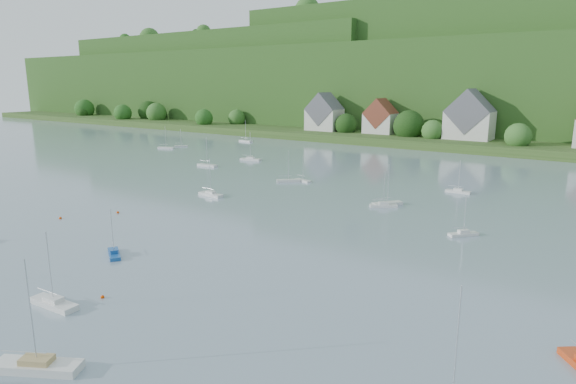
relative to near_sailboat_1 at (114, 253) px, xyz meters
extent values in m
cube|color=#2D491B|center=(2.69, 156.55, 1.11)|extent=(600.00, 60.00, 3.00)
cube|color=#1F4115|center=(2.69, 231.55, 19.61)|extent=(620.00, 160.00, 40.00)
cube|color=#1F4115|center=(-147.31, 216.55, 23.61)|extent=(200.00, 120.00, 52.00)
cube|color=#1F4115|center=(12.69, 226.55, 27.61)|extent=(240.00, 130.00, 60.00)
sphere|color=#2D5E22|center=(-159.53, 143.56, 6.24)|extent=(11.19, 11.19, 11.19)
sphere|color=#2D5E22|center=(-105.39, 148.04, 5.40)|extent=(8.61, 8.61, 8.61)
sphere|color=#245319|center=(-117.07, 137.03, 5.54)|extent=(9.03, 9.03, 9.03)
sphere|color=#2D5E22|center=(-4.10, 140.43, 5.27)|extent=(8.19, 8.19, 8.19)
sphere|color=#2D5E22|center=(-49.27, 142.62, 4.72)|extent=(6.49, 6.49, 6.49)
sphere|color=#245319|center=(-226.97, 143.58, 6.49)|extent=(11.94, 11.94, 11.94)
sphere|color=#2D5E22|center=(25.68, 136.49, 5.44)|extent=(8.73, 8.73, 8.73)
sphere|color=black|center=(-41.18, 142.42, 5.63)|extent=(9.32, 9.32, 9.32)
sphere|color=black|center=(-167.76, 149.90, 5.69)|extent=(9.50, 9.50, 9.50)
sphere|color=black|center=(-171.93, 148.42, 6.48)|extent=(11.91, 11.91, 11.91)
sphere|color=#245319|center=(-179.33, 136.36, 5.83)|extent=(9.91, 9.91, 9.91)
sphere|color=black|center=(-224.40, 140.75, 4.61)|extent=(6.16, 6.16, 6.16)
sphere|color=black|center=(-14.31, 142.91, 6.48)|extent=(11.92, 11.92, 11.92)
sphere|color=#2D5E22|center=(-117.02, 185.10, 51.45)|extent=(10.52, 10.52, 10.52)
sphere|color=#2D5E22|center=(-220.32, 192.90, 52.01)|extent=(13.75, 13.75, 13.75)
sphere|color=#245319|center=(-81.58, 219.70, 51.41)|extent=(10.29, 10.29, 10.29)
sphere|color=black|center=(-187.67, 214.57, 51.41)|extent=(10.31, 10.31, 10.31)
sphere|color=black|center=(-172.50, 189.91, 51.03)|extent=(8.14, 8.14, 8.14)
sphere|color=#2D5E22|center=(-174.87, 219.14, 50.86)|extent=(7.15, 7.15, 7.15)
sphere|color=black|center=(-240.99, 214.58, 51.65)|extent=(11.66, 11.66, 11.66)
sphere|color=black|center=(-65.47, 207.94, 50.86)|extent=(7.18, 7.18, 7.18)
sphere|color=#2D5E22|center=(-155.28, 178.24, 51.16)|extent=(8.89, 8.89, 8.89)
sphere|color=#245319|center=(-231.82, 181.55, 50.96)|extent=(7.77, 7.77, 7.77)
sphere|color=black|center=(-190.62, 210.50, 51.35)|extent=(9.97, 9.97, 9.97)
sphere|color=#2D5E22|center=(-37.23, 198.73, 59.04)|extent=(8.18, 8.18, 8.18)
sphere|color=#245319|center=(3.80, 236.20, 59.83)|extent=(12.73, 12.73, 12.73)
sphere|color=#2D5E22|center=(-44.45, 230.85, 58.84)|extent=(7.07, 7.07, 7.07)
sphere|color=#2D5E22|center=(-20.13, 223.65, 59.75)|extent=(12.24, 12.24, 12.24)
sphere|color=#2D5E22|center=(-92.81, 192.45, 59.99)|extent=(13.65, 13.65, 13.65)
sphere|color=#245319|center=(-37.28, 218.69, 41.71)|extent=(12.01, 12.01, 12.01)
sphere|color=black|center=(-1.01, 228.76, 42.36)|extent=(15.72, 15.72, 15.72)
sphere|color=#245319|center=(13.58, 224.48, 41.45)|extent=(10.54, 10.54, 10.54)
sphere|color=#245319|center=(-190.61, 255.17, 41.04)|extent=(8.18, 8.18, 8.18)
sphere|color=black|center=(-173.22, 246.14, 41.14)|extent=(8.74, 8.74, 8.74)
sphere|color=black|center=(-189.07, 225.06, 42.30)|extent=(15.38, 15.38, 15.38)
cube|color=beige|center=(-52.31, 143.55, 7.11)|extent=(14.00, 10.00, 9.00)
cube|color=#55545C|center=(-52.31, 143.55, 11.61)|extent=(14.00, 10.40, 14.00)
cube|color=beige|center=(-27.31, 145.55, 6.61)|extent=(12.00, 9.00, 8.00)
cube|color=brown|center=(-27.31, 145.55, 10.61)|extent=(12.00, 9.36, 12.00)
cube|color=beige|center=(7.69, 144.55, 7.61)|extent=(16.00, 11.00, 10.00)
cube|color=#55545C|center=(7.69, 144.55, 12.61)|extent=(16.00, 11.44, 16.00)
cube|color=#1A4F97|center=(0.00, 0.00, -0.15)|extent=(4.87, 3.72, 0.49)
cube|color=#1A4F97|center=(0.00, 0.00, 0.34)|extent=(1.95, 1.71, 0.50)
cylinder|color=silver|center=(0.00, 0.00, 3.14)|extent=(0.10, 0.10, 6.09)
cylinder|color=silver|center=(-0.62, 0.38, 0.99)|extent=(2.32, 1.48, 0.08)
cube|color=silver|center=(18.25, -20.56, -0.04)|extent=(7.24, 5.24, 0.72)
cube|color=tan|center=(18.25, -20.56, 0.57)|extent=(2.88, 2.45, 0.50)
cylinder|color=silver|center=(18.25, -20.56, 4.81)|extent=(0.10, 0.10, 8.97)
cylinder|color=silver|center=(17.31, -21.09, 1.22)|extent=(3.49, 1.99, 0.08)
cube|color=silver|center=(8.08, -13.29, -0.09)|extent=(6.22, 2.13, 0.61)
cube|color=silver|center=(8.08, -13.29, 0.47)|extent=(2.22, 1.34, 0.50)
cylinder|color=silver|center=(8.08, -13.29, 4.04)|extent=(0.10, 0.10, 7.64)
cylinder|color=silver|center=(7.16, -13.35, 1.12)|extent=(3.36, 0.32, 0.08)
cylinder|color=silver|center=(48.20, -8.42, 5.29)|extent=(0.10, 0.10, 9.79)
sphere|color=#E33D00|center=(10.49, -9.11, -0.39)|extent=(0.42, 0.42, 0.42)
sphere|color=#E33D00|center=(-18.54, 14.24, -0.39)|extent=(0.48, 0.48, 0.48)
sphere|color=#E33D00|center=(-23.53, 6.18, -0.39)|extent=(0.46, 0.46, 0.46)
cube|color=silver|center=(19.08, 47.60, -0.10)|extent=(4.90, 5.74, 0.59)
cylinder|color=silver|center=(19.08, 47.60, 3.91)|extent=(0.10, 0.10, 7.42)
cylinder|color=silver|center=(18.54, 46.89, 1.10)|extent=(2.03, 2.65, 0.08)
cube|color=silver|center=(-37.56, 75.49, -0.07)|extent=(6.69, 3.26, 0.65)
cube|color=silver|center=(-37.56, 75.49, 0.50)|extent=(2.49, 1.75, 0.50)
cylinder|color=silver|center=(-37.56, 75.49, 4.28)|extent=(0.10, 0.10, 8.06)
cylinder|color=silver|center=(-38.51, 75.26, 1.15)|extent=(3.47, 0.90, 0.08)
cube|color=silver|center=(-79.03, 86.16, -0.16)|extent=(3.97, 4.54, 0.47)
cylinder|color=silver|center=(-79.03, 86.16, 3.04)|extent=(0.10, 0.10, 5.92)
cylinder|color=silver|center=(-79.47, 85.61, 0.98)|extent=(1.67, 2.09, 0.08)
cube|color=silver|center=(36.58, 36.32, -0.16)|extent=(4.13, 4.35, 0.47)
cube|color=silver|center=(36.58, 36.32, 0.32)|extent=(1.79, 1.83, 0.50)
cylinder|color=silver|center=(36.58, 36.32, 3.01)|extent=(0.10, 0.10, 5.86)
cylinder|color=silver|center=(36.11, 35.80, 0.97)|extent=(1.80, 1.96, 0.08)
cube|color=silver|center=(-6.87, 57.56, -0.16)|extent=(4.83, 2.52, 0.46)
cylinder|color=silver|center=(-6.87, 57.56, 2.98)|extent=(0.10, 0.10, 5.81)
cylinder|color=silver|center=(-7.54, 57.75, 0.97)|extent=(2.48, 0.77, 0.08)
cube|color=silver|center=(-9.52, 55.33, -0.12)|extent=(5.19, 4.90, 0.56)
cylinder|color=silver|center=(-9.52, 55.33, 3.65)|extent=(0.10, 0.10, 6.98)
cylinder|color=silver|center=(-10.14, 54.77, 1.06)|extent=(2.33, 2.12, 0.08)
cube|color=silver|center=(19.08, 45.84, -0.14)|extent=(5.03, 4.10, 0.51)
cube|color=silver|center=(19.08, 45.84, 0.37)|extent=(2.05, 1.85, 0.50)
cylinder|color=silver|center=(19.08, 45.84, 3.32)|extent=(0.10, 0.10, 6.41)
cylinder|color=silver|center=(18.45, 45.40, 1.02)|extent=(2.36, 1.67, 0.08)
cube|color=silver|center=(-79.63, 79.47, -0.10)|extent=(6.11, 3.74, 0.59)
cylinder|color=silver|center=(-79.63, 79.47, 3.90)|extent=(0.10, 0.10, 7.40)
cylinder|color=silver|center=(-80.46, 79.14, 1.10)|extent=(3.05, 1.29, 0.08)
cube|color=silver|center=(-40.85, 60.28, -0.09)|extent=(6.24, 2.24, 0.61)
cylinder|color=silver|center=(-40.85, 60.28, 4.04)|extent=(0.10, 0.10, 7.64)
cylinder|color=silver|center=(-41.76, 60.20, 1.12)|extent=(3.36, 0.38, 0.08)
cube|color=silver|center=(-14.34, 33.91, -0.10)|extent=(5.94, 1.99, 0.59)
cube|color=silver|center=(-14.34, 33.91, 0.44)|extent=(2.12, 1.27, 0.50)
cylinder|color=silver|center=(-14.34, 33.91, 3.85)|extent=(0.10, 0.10, 7.32)
cylinder|color=silver|center=(-15.22, 33.97, 1.09)|extent=(3.22, 0.28, 0.08)
cube|color=silver|center=(27.08, 66.28, -0.13)|extent=(5.21, 1.53, 0.52)
cube|color=silver|center=(27.08, 66.28, 0.37)|extent=(1.83, 1.04, 0.50)
cylinder|color=silver|center=(27.08, 66.28, 3.37)|extent=(0.10, 0.10, 6.48)
cylinder|color=silver|center=(26.30, 66.26, 1.02)|extent=(2.85, 0.12, 0.08)
cube|color=silver|center=(-69.40, 111.57, -0.08)|extent=(6.49, 2.52, 0.63)
cylinder|color=silver|center=(-69.40, 111.57, 4.19)|extent=(0.10, 0.10, 7.90)
cylinder|color=silver|center=(-70.34, 111.68, 1.14)|extent=(3.46, 0.50, 0.08)
camera|label=1|loc=(55.72, -38.36, 22.71)|focal=30.58mm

